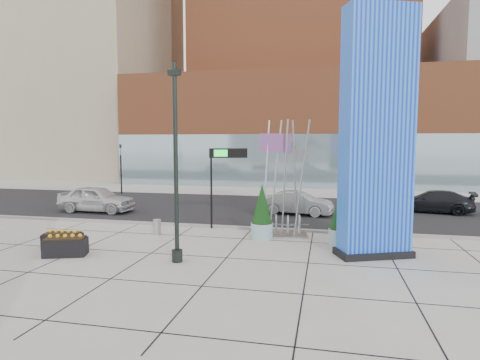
% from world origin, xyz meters
% --- Properties ---
extents(ground, '(160.00, 160.00, 0.00)m').
position_xyz_m(ground, '(0.00, 0.00, 0.00)').
color(ground, '#9E9991').
rests_on(ground, ground).
extents(street_asphalt, '(80.00, 12.00, 0.02)m').
position_xyz_m(street_asphalt, '(0.00, 10.00, 0.01)').
color(street_asphalt, black).
rests_on(street_asphalt, ground).
extents(curb_edge, '(80.00, 0.30, 0.12)m').
position_xyz_m(curb_edge, '(0.00, 4.00, 0.06)').
color(curb_edge, gray).
rests_on(curb_edge, ground).
extents(tower_podium, '(34.00, 10.00, 11.00)m').
position_xyz_m(tower_podium, '(1.00, 27.00, 5.50)').
color(tower_podium, '#A55430').
rests_on(tower_podium, ground).
extents(tower_glass_front, '(34.00, 0.60, 5.00)m').
position_xyz_m(tower_glass_front, '(1.00, 22.20, 2.50)').
color(tower_glass_front, '#8CA5B2').
rests_on(tower_glass_front, ground).
extents(building_beige_left, '(18.00, 20.00, 34.00)m').
position_xyz_m(building_beige_left, '(-26.00, 34.00, 17.00)').
color(building_beige_left, gray).
rests_on(building_beige_left, ground).
extents(blue_pylon, '(3.01, 2.16, 9.16)m').
position_xyz_m(blue_pylon, '(6.36, 0.44, 4.43)').
color(blue_pylon, '#0D2DC3').
rests_on(blue_pylon, ground).
extents(lamp_post, '(0.46, 0.39, 7.01)m').
position_xyz_m(lamp_post, '(-0.61, -1.83, 2.87)').
color(lamp_post, black).
rests_on(lamp_post, ground).
extents(public_art_sculpture, '(2.47, 1.47, 5.31)m').
position_xyz_m(public_art_sculpture, '(2.64, 3.00, 1.39)').
color(public_art_sculpture, '#ABAFB0').
rests_on(public_art_sculpture, ground).
extents(concrete_bollard, '(0.36, 0.36, 0.70)m').
position_xyz_m(concrete_bollard, '(-3.08, 2.00, 0.35)').
color(concrete_bollard, gray).
rests_on(concrete_bollard, ground).
extents(overhead_street_sign, '(1.84, 0.71, 3.98)m').
position_xyz_m(overhead_street_sign, '(-0.30, 3.80, 3.42)').
color(overhead_street_sign, black).
rests_on(overhead_street_sign, ground).
extents(round_planter_east, '(1.10, 1.10, 2.75)m').
position_xyz_m(round_planter_east, '(5.83, 3.60, 1.30)').
color(round_planter_east, '#8CBDB8').
rests_on(round_planter_east, ground).
extents(round_planter_mid, '(0.99, 0.99, 2.46)m').
position_xyz_m(round_planter_mid, '(5.20, 1.80, 1.17)').
color(round_planter_mid, '#8CBDB8').
rests_on(round_planter_mid, ground).
extents(round_planter_west, '(0.98, 0.98, 2.46)m').
position_xyz_m(round_planter_west, '(1.80, 2.31, 1.16)').
color(round_planter_west, '#8CBDB8').
rests_on(round_planter_west, ground).
extents(box_planter_north, '(1.68, 1.21, 0.84)m').
position_xyz_m(box_planter_north, '(-5.02, -2.00, 0.38)').
color(box_planter_north, black).
rests_on(box_planter_north, ground).
extents(box_planter_south, '(1.52, 0.89, 0.80)m').
position_xyz_m(box_planter_south, '(-5.73, -1.20, 0.37)').
color(box_planter_south, black).
rests_on(box_planter_south, ground).
extents(car_white_west, '(4.73, 1.99, 1.60)m').
position_xyz_m(car_white_west, '(-9.17, 6.79, 0.80)').
color(car_white_west, silver).
rests_on(car_white_west, ground).
extents(car_silver_mid, '(4.32, 2.08, 1.37)m').
position_xyz_m(car_silver_mid, '(2.92, 8.50, 0.68)').
color(car_silver_mid, '#929499').
rests_on(car_silver_mid, ground).
extents(car_dark_east, '(4.88, 2.70, 1.34)m').
position_xyz_m(car_dark_east, '(10.93, 11.00, 0.67)').
color(car_dark_east, black).
rests_on(car_dark_east, ground).
extents(traffic_signal, '(0.15, 0.18, 4.10)m').
position_xyz_m(traffic_signal, '(-12.00, 15.00, 2.30)').
color(traffic_signal, black).
rests_on(traffic_signal, ground).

